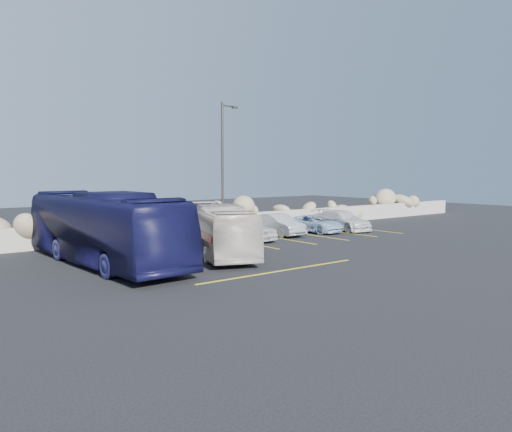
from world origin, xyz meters
TOP-DOWN VIEW (x-y plane):
  - ground at (0.00, 0.00)m, footprint 90.00×90.00m
  - seawall at (0.00, 12.00)m, footprint 60.00×0.40m
  - riprap_pile at (0.00, 13.20)m, footprint 54.00×2.80m
  - parking_lines at (4.64, 5.57)m, footprint 18.16×9.36m
  - lamppost at (2.56, 9.50)m, footprint 1.14×0.18m
  - vintage_bus at (-0.77, 5.27)m, footprint 5.02×8.90m
  - tour_coach at (-6.04, 6.07)m, footprint 3.15×11.37m
  - car_a at (3.23, 8.30)m, footprint 1.97×4.44m
  - car_b at (6.28, 8.85)m, footprint 1.61×4.08m
  - car_c at (11.43, 8.26)m, footprint 2.19×4.74m
  - car_d at (9.16, 8.55)m, footprint 2.22×4.21m

SIDE VIEW (x-z plane):
  - ground at x=0.00m, z-range 0.00..0.00m
  - parking_lines at x=4.64m, z-range 0.00..0.01m
  - car_d at x=9.16m, z-range 0.00..1.13m
  - seawall at x=0.00m, z-range 0.00..1.20m
  - car_b at x=6.28m, z-range 0.00..1.32m
  - car_c at x=11.43m, z-range 0.00..1.34m
  - car_a at x=3.23m, z-range 0.00..1.49m
  - vintage_bus at x=-0.77m, z-range 0.00..2.43m
  - riprap_pile at x=0.00m, z-range 0.00..2.60m
  - tour_coach at x=-6.04m, z-range 0.00..3.14m
  - lamppost at x=2.56m, z-range 0.30..8.30m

